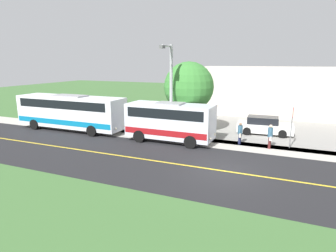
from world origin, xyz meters
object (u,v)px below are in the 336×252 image
at_px(stop_sign, 292,121).
at_px(parked_car_near, 264,126).
at_px(shuttle_bus_front, 170,120).
at_px(pedestrian_waiting, 240,133).
at_px(commercial_building, 275,90).
at_px(pedestrian_with_bags, 270,136).
at_px(transit_bus_rear, 71,111).
at_px(tree_curbside, 189,87).
at_px(street_light_pole, 170,88).

xyz_separation_m(stop_sign, parked_car_near, (-3.53, -2.03, -1.28)).
bearing_deg(parked_car_near, shuttle_bus_front, -51.11).
distance_m(pedestrian_waiting, stop_sign, 3.59).
bearing_deg(shuttle_bus_front, commercial_building, 159.04).
relative_size(pedestrian_with_bags, stop_sign, 0.59).
relative_size(transit_bus_rear, pedestrian_with_bags, 6.02).
bearing_deg(tree_curbside, shuttle_bus_front, -8.49).
bearing_deg(stop_sign, street_light_pole, -81.75).
bearing_deg(pedestrian_with_bags, parked_car_near, -170.11).
height_order(pedestrian_waiting, street_light_pole, street_light_pole).
distance_m(street_light_pole, tree_curbside, 2.60).
relative_size(pedestrian_waiting, tree_curbside, 0.27).
relative_size(shuttle_bus_front, pedestrian_waiting, 4.16).
xyz_separation_m(shuttle_bus_front, pedestrian_waiting, (-1.28, 4.99, -0.77)).
height_order(shuttle_bus_front, parked_car_near, shuttle_bus_front).
bearing_deg(shuttle_bus_front, tree_curbside, 171.51).
height_order(pedestrian_waiting, stop_sign, stop_sign).
distance_m(pedestrian_with_bags, tree_curbside, 7.53).
xyz_separation_m(shuttle_bus_front, commercial_building, (-16.90, 6.47, 1.02)).
relative_size(shuttle_bus_front, commercial_building, 0.36).
xyz_separation_m(street_light_pole, parked_car_near, (-4.76, 6.49, -3.28)).
distance_m(pedestrian_waiting, commercial_building, 15.79).
bearing_deg(street_light_pole, transit_bus_rear, -87.93).
xyz_separation_m(pedestrian_waiting, commercial_building, (-15.62, 1.48, 1.79)).
bearing_deg(tree_curbside, parked_car_near, 110.59).
height_order(transit_bus_rear, parked_car_near, transit_bus_rear).
bearing_deg(street_light_pole, commercial_building, 158.22).
xyz_separation_m(shuttle_bus_front, tree_curbside, (-2.90, 0.43, 2.26)).
height_order(stop_sign, street_light_pole, street_light_pole).
bearing_deg(street_light_pole, shuttle_bus_front, 19.88).
distance_m(shuttle_bus_front, commercial_building, 18.13).
bearing_deg(street_light_pole, tree_curbside, 167.41).
relative_size(pedestrian_waiting, stop_sign, 0.55).
xyz_separation_m(transit_bus_rear, tree_curbside, (-2.87, 9.89, 2.19)).
distance_m(shuttle_bus_front, street_light_pole, 2.38).
bearing_deg(commercial_building, street_light_pole, -21.78).
height_order(shuttle_bus_front, stop_sign, shuttle_bus_front).
relative_size(tree_curbside, commercial_building, 0.32).
distance_m(street_light_pole, parked_car_near, 8.69).
distance_m(parked_car_near, tree_curbside, 7.09).
distance_m(shuttle_bus_front, tree_curbside, 3.70).
bearing_deg(stop_sign, shuttle_bus_front, -79.18).
bearing_deg(shuttle_bus_front, street_light_pole, -160.12).
relative_size(transit_bus_rear, pedestrian_waiting, 6.39).
bearing_deg(tree_curbside, commercial_building, 156.66).
xyz_separation_m(transit_bus_rear, commercial_building, (-16.87, 15.93, 0.95)).
bearing_deg(shuttle_bus_front, pedestrian_waiting, 104.40).
bearing_deg(stop_sign, parked_car_near, -150.06).
relative_size(transit_bus_rear, stop_sign, 3.53).
bearing_deg(pedestrian_with_bags, tree_curbside, -106.06).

